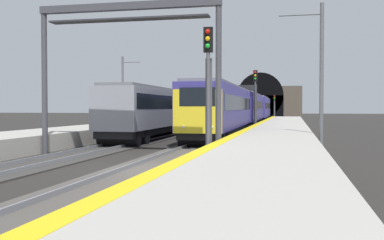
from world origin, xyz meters
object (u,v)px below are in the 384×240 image
at_px(railway_signal_mid, 255,95).
at_px(catenary_mast_near, 321,75).
at_px(overhead_signal_gantry, 128,40).
at_px(train_main_approaching, 246,108).
at_px(train_adjacent_platform, 189,109).
at_px(railway_signal_near, 208,82).
at_px(catenary_mast_far, 123,92).
at_px(railway_signal_far, 274,105).

bearing_deg(railway_signal_mid, catenary_mast_near, 15.64).
xyz_separation_m(railway_signal_mid, overhead_signal_gantry, (-22.39, 4.31, 2.09)).
bearing_deg(train_main_approaching, train_adjacent_platform, -32.94).
distance_m(train_main_approaching, overhead_signal_gantry, 32.33).
relative_size(railway_signal_near, overhead_signal_gantry, 0.62).
relative_size(train_main_approaching, railway_signal_near, 9.95).
distance_m(catenary_mast_near, catenary_mast_far, 26.19).
height_order(train_adjacent_platform, catenary_mast_far, catenary_mast_far).
relative_size(train_main_approaching, railway_signal_far, 12.10).
height_order(train_main_approaching, railway_signal_far, train_main_approaching).
bearing_deg(overhead_signal_gantry, catenary_mast_far, 21.61).
distance_m(railway_signal_near, catenary_mast_near, 8.39).
xyz_separation_m(train_adjacent_platform, railway_signal_far, (42.88, -6.79, 0.67)).
relative_size(train_main_approaching, railway_signal_mid, 9.73).
bearing_deg(overhead_signal_gantry, train_main_approaching, -4.43).
distance_m(train_main_approaching, railway_signal_mid, 9.92).
xyz_separation_m(train_main_approaching, railway_signal_mid, (-9.67, -1.82, 1.24)).
distance_m(railway_signal_mid, overhead_signal_gantry, 22.89).
relative_size(railway_signal_near, railway_signal_far, 1.22).
bearing_deg(catenary_mast_far, overhead_signal_gantry, -158.39).
xyz_separation_m(train_adjacent_platform, overhead_signal_gantry, (-24.18, -2.49, 3.40)).
bearing_deg(railway_signal_far, railway_signal_near, 0.00).
height_order(overhead_signal_gantry, catenary_mast_near, catenary_mast_near).
relative_size(train_adjacent_platform, railway_signal_mid, 7.17).
distance_m(train_adjacent_platform, railway_signal_far, 43.42).
bearing_deg(railway_signal_mid, railway_signal_far, -180.00).
height_order(railway_signal_mid, overhead_signal_gantry, overhead_signal_gantry).
relative_size(railway_signal_near, railway_signal_mid, 0.98).
xyz_separation_m(train_adjacent_platform, railway_signal_mid, (-1.79, -6.79, 1.30)).
relative_size(railway_signal_far, catenary_mast_near, 0.59).
relative_size(railway_signal_mid, catenary_mast_far, 0.77).
height_order(overhead_signal_gantry, catenary_mast_far, catenary_mast_far).
bearing_deg(catenary_mast_near, railway_signal_near, 143.86).
bearing_deg(catenary_mast_near, overhead_signal_gantry, 117.38).
height_order(catenary_mast_near, catenary_mast_far, catenary_mast_near).
height_order(railway_signal_mid, catenary_mast_near, catenary_mast_near).
bearing_deg(overhead_signal_gantry, railway_signal_near, -114.57).
distance_m(railway_signal_far, catenary_mast_near, 62.49).
relative_size(train_main_approaching, catenary_mast_far, 7.52).
relative_size(catenary_mast_near, catenary_mast_far, 1.06).
xyz_separation_m(railway_signal_mid, catenary_mast_near, (-17.61, -4.93, 0.61)).
xyz_separation_m(catenary_mast_near, catenary_mast_far, (18.56, 18.48, -0.23)).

